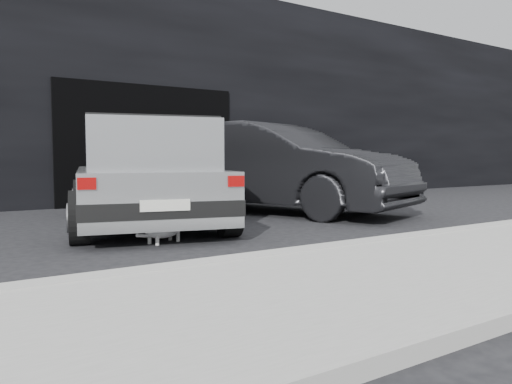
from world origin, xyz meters
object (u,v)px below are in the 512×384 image
second_car (277,167)px  cat_white (166,227)px  cat_siamese (232,224)px  silver_hatchback (144,169)px

second_car → cat_white: size_ratio=6.51×
second_car → cat_white: 3.75m
cat_siamese → cat_white: bearing=22.0°
cat_siamese → cat_white: cat_white is taller
second_car → cat_siamese: second_car is taller
silver_hatchback → cat_siamese: 1.69m
cat_siamese → second_car: bearing=-126.2°
cat_white → silver_hatchback: bearing=149.7°
cat_siamese → cat_white: 1.04m
cat_white → cat_siamese: bearing=81.0°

